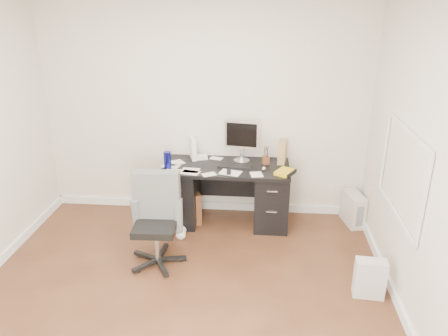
% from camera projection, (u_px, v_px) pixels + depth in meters
% --- Properties ---
extents(ground, '(4.00, 4.00, 0.00)m').
position_uv_depth(ground, '(178.00, 307.00, 3.97)').
color(ground, '#402314').
rests_on(ground, ground).
extents(room_shell, '(4.02, 4.02, 2.71)m').
position_uv_depth(room_shell, '(174.00, 132.00, 3.38)').
color(room_shell, beige).
rests_on(room_shell, ground).
extents(desk, '(1.50, 0.70, 0.75)m').
position_uv_depth(desk, '(226.00, 193.00, 5.33)').
color(desk, black).
rests_on(desk, ground).
extents(loose_papers, '(1.10, 0.60, 0.00)m').
position_uv_depth(loose_papers, '(209.00, 167.00, 5.17)').
color(loose_papers, white).
rests_on(loose_papers, desk).
extents(lcd_monitor, '(0.44, 0.29, 0.52)m').
position_uv_depth(lcd_monitor, '(242.00, 141.00, 5.24)').
color(lcd_monitor, silver).
rests_on(lcd_monitor, desk).
extents(keyboard, '(0.41, 0.18, 0.02)m').
position_uv_depth(keyboard, '(235.00, 166.00, 5.15)').
color(keyboard, black).
rests_on(keyboard, desk).
extents(computer_mouse, '(0.06, 0.06, 0.05)m').
position_uv_depth(computer_mouse, '(264.00, 169.00, 5.04)').
color(computer_mouse, silver).
rests_on(computer_mouse, desk).
extents(travel_mug, '(0.11, 0.11, 0.20)m').
position_uv_depth(travel_mug, '(167.00, 160.00, 5.10)').
color(travel_mug, navy).
rests_on(travel_mug, desk).
extents(white_binder, '(0.17, 0.25, 0.27)m').
position_uv_depth(white_binder, '(193.00, 148.00, 5.39)').
color(white_binder, white).
rests_on(white_binder, desk).
extents(magazine_file, '(0.15, 0.24, 0.27)m').
position_uv_depth(magazine_file, '(282.00, 152.00, 5.26)').
color(magazine_file, '#9B794B').
rests_on(magazine_file, desk).
extents(pen_cup, '(0.12, 0.12, 0.22)m').
position_uv_depth(pen_cup, '(266.00, 155.00, 5.22)').
color(pen_cup, '#593019').
rests_on(pen_cup, desk).
extents(yellow_book, '(0.26, 0.28, 0.04)m').
position_uv_depth(yellow_book, '(285.00, 172.00, 4.96)').
color(yellow_book, gold).
rests_on(yellow_book, desk).
extents(paper_remote, '(0.28, 0.25, 0.02)m').
position_uv_depth(paper_remote, '(230.00, 172.00, 4.99)').
color(paper_remote, white).
rests_on(paper_remote, desk).
extents(office_chair, '(0.58, 0.58, 0.98)m').
position_uv_depth(office_chair, '(155.00, 222.00, 4.45)').
color(office_chair, '#4B4D4B').
rests_on(office_chair, ground).
extents(pc_tower, '(0.26, 0.42, 0.39)m').
position_uv_depth(pc_tower, '(353.00, 209.00, 5.37)').
color(pc_tower, '#B1AA9F').
rests_on(pc_tower, ground).
extents(shopping_bag, '(0.30, 0.22, 0.38)m').
position_uv_depth(shopping_bag, '(370.00, 278.00, 4.06)').
color(shopping_bag, silver).
rests_on(shopping_bag, ground).
extents(wicker_basket, '(0.52, 0.52, 0.40)m').
position_uv_depth(wicker_basket, '(182.00, 206.00, 5.43)').
color(wicker_basket, '#512D18').
rests_on(wicker_basket, ground).
extents(desk_printer, '(0.45, 0.41, 0.21)m').
position_uv_depth(desk_printer, '(177.00, 206.00, 5.63)').
color(desk_printer, '#5C5C60').
rests_on(desk_printer, ground).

